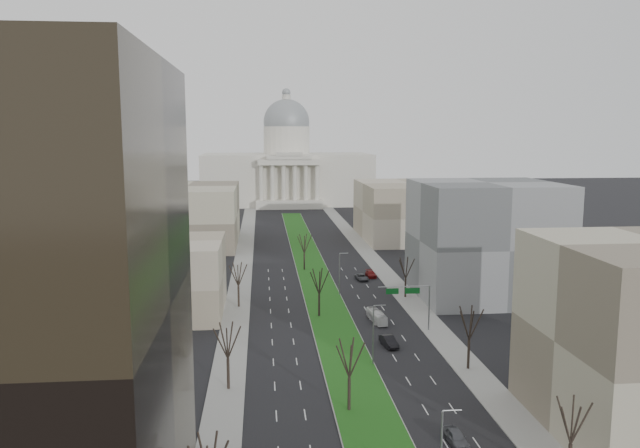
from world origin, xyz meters
TOP-DOWN VIEW (x-y plane):
  - ground at (0.00, 120.00)m, footprint 600.00×600.00m
  - median at (0.00, 118.99)m, footprint 8.00×222.03m
  - sidewalk_left at (-17.50, 95.00)m, footprint 5.00×330.00m
  - sidewalk_right at (17.50, 95.00)m, footprint 5.00×330.00m
  - capitol at (0.00, 269.59)m, footprint 80.00×46.00m
  - building_beige_left at (-33.00, 85.00)m, footprint 26.00×22.00m
  - building_grey_right at (34.00, 92.00)m, footprint 28.00×26.00m
  - building_far_left at (-35.00, 160.00)m, footprint 30.00×40.00m
  - building_far_right at (35.00, 165.00)m, footprint 30.00×40.00m
  - tree_left_mid at (-17.20, 48.00)m, footprint 5.40×5.40m
  - tree_left_far at (-17.20, 88.00)m, footprint 5.28×5.28m
  - tree_right_near at (17.20, 22.00)m, footprint 5.16×5.16m
  - tree_right_mid at (17.20, 52.00)m, footprint 5.52×5.52m
  - tree_right_far at (17.20, 92.00)m, footprint 5.04×5.04m
  - tree_median_a at (-2.00, 40.00)m, footprint 5.40×5.40m
  - tree_median_b at (-2.00, 80.00)m, footprint 5.40×5.40m
  - tree_median_c at (-2.00, 120.00)m, footprint 5.40×5.40m
  - streetlamp_median_b at (3.76, 55.00)m, footprint 1.90×0.20m
  - streetlamp_median_c at (3.76, 95.00)m, footprint 1.90×0.20m
  - mast_arm_signs at (13.49, 70.03)m, footprint 9.12×0.24m
  - car_grey_near at (8.65, 30.72)m, footprint 2.24×4.76m
  - car_black at (7.68, 62.82)m, footprint 2.54×5.27m
  - car_red at (13.31, 111.16)m, footprint 2.28×5.10m
  - car_grey_far at (10.60, 108.21)m, footprint 2.93×5.27m
  - box_van at (8.15, 75.84)m, footprint 2.69×7.67m

SIDE VIEW (x-z plane):
  - ground at x=0.00m, z-range 0.00..0.00m
  - sidewalk_left at x=-17.50m, z-range 0.00..0.15m
  - sidewalk_right at x=17.50m, z-range 0.00..0.15m
  - median at x=0.00m, z-range 0.00..0.20m
  - car_grey_far at x=10.60m, z-range 0.00..1.39m
  - car_red at x=13.31m, z-range 0.00..1.45m
  - car_grey_near at x=8.65m, z-range 0.00..1.58m
  - car_black at x=7.68m, z-range 0.00..1.66m
  - box_van at x=8.15m, z-range 0.00..2.09m
  - streetlamp_median_b at x=3.76m, z-range 0.23..9.39m
  - streetlamp_median_c at x=3.76m, z-range 0.23..9.39m
  - mast_arm_signs at x=13.49m, z-range 2.06..10.15m
  - tree_right_far at x=17.20m, z-range 1.99..11.07m
  - tree_right_near at x=17.20m, z-range 2.04..11.33m
  - tree_left_far at x=-17.20m, z-range 2.09..11.59m
  - tree_left_mid at x=-17.20m, z-range 2.14..11.86m
  - tree_median_a at x=-2.00m, z-range 2.14..11.86m
  - tree_median_b at x=-2.00m, z-range 2.14..11.86m
  - tree_median_c at x=-2.00m, z-range 2.14..11.86m
  - building_beige_left at x=-33.00m, z-range 0.00..14.00m
  - tree_right_mid at x=17.20m, z-range 2.19..12.12m
  - building_far_left at x=-35.00m, z-range 0.00..18.00m
  - building_far_right at x=35.00m, z-range 0.00..18.00m
  - building_grey_right at x=34.00m, z-range 0.00..24.00m
  - capitol at x=0.00m, z-range -11.19..43.81m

